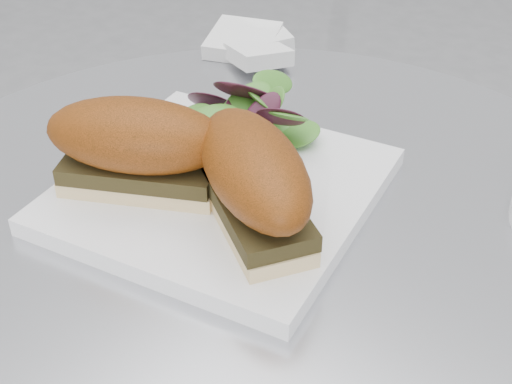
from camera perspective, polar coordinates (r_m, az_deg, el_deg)
plate at (r=0.61m, az=-2.86°, el=0.18°), size 0.29×0.29×0.02m
sandwich_left at (r=0.58m, az=-9.49°, el=3.74°), size 0.16×0.13×0.08m
sandwich_right at (r=0.53m, az=-0.19°, el=1.18°), size 0.17×0.14×0.08m
salad at (r=0.66m, az=-1.19°, el=6.65°), size 0.12×0.12×0.05m
napkin at (r=0.85m, az=-0.42°, el=11.18°), size 0.11×0.11×0.02m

